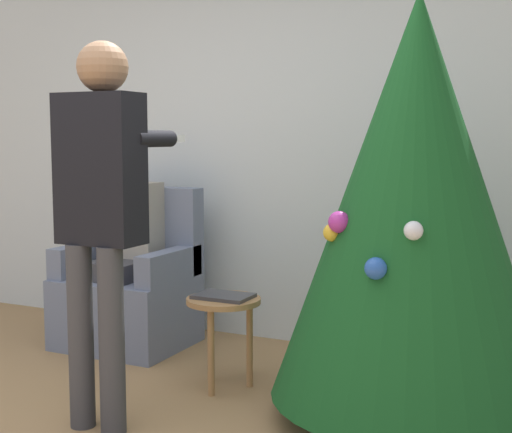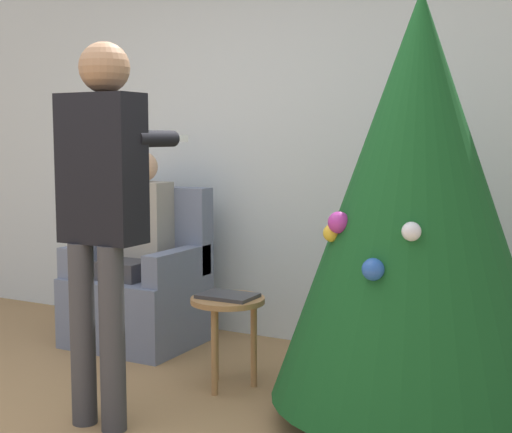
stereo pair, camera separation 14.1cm
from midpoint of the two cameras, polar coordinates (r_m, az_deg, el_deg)
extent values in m
cube|color=silver|center=(4.82, -0.09, 6.07)|extent=(8.00, 0.06, 2.70)
cylinder|color=brown|center=(3.64, 11.08, -14.83)|extent=(0.10, 0.10, 0.13)
cone|color=#144C1E|center=(3.41, 11.44, 1.44)|extent=(1.35, 1.35, 1.92)
sphere|color=#B23399|center=(3.25, 5.44, -0.45)|extent=(0.10, 0.10, 0.10)
sphere|color=#2856B2|center=(3.04, 8.24, -4.14)|extent=(0.10, 0.10, 0.10)
sphere|color=gold|center=(3.29, 4.88, -1.29)|extent=(0.08, 0.08, 0.08)
sphere|color=gold|center=(3.83, 4.57, -6.37)|extent=(0.07, 0.07, 0.07)
sphere|color=#2856B2|center=(3.91, 7.56, -4.39)|extent=(0.08, 0.08, 0.08)
sphere|color=white|center=(3.04, 11.19, -1.12)|extent=(0.08, 0.08, 0.08)
cube|color=slate|center=(4.84, -11.15, -7.44)|extent=(0.80, 0.68, 0.46)
cube|color=slate|center=(4.96, -9.42, -0.97)|extent=(0.80, 0.14, 0.58)
cube|color=slate|center=(4.98, -14.36, -3.25)|extent=(0.12, 0.61, 0.20)
cube|color=slate|center=(4.58, -7.82, -3.94)|extent=(0.12, 0.61, 0.20)
cylinder|color=#38383D|center=(4.75, -13.58, -7.77)|extent=(0.11, 0.11, 0.46)
cylinder|color=#38383D|center=(4.63, -11.63, -8.09)|extent=(0.11, 0.11, 0.46)
cube|color=#38383D|center=(4.74, -11.58, -4.16)|extent=(0.32, 0.40, 0.12)
cube|color=gray|center=(4.82, -10.59, -0.25)|extent=(0.36, 0.20, 0.50)
sphere|color=tan|center=(4.79, -10.67, 3.92)|extent=(0.20, 0.20, 0.20)
cylinder|color=#38383D|center=(3.52, -14.97, -9.24)|extent=(0.12, 0.12, 0.88)
cylinder|color=#38383D|center=(3.41, -12.65, -9.69)|extent=(0.12, 0.12, 0.88)
cube|color=black|center=(3.39, -13.54, 3.71)|extent=(0.40, 0.20, 0.70)
sphere|color=#936B4C|center=(3.43, -13.36, 11.57)|extent=(0.24, 0.24, 0.24)
cylinder|color=black|center=(3.64, -13.79, 6.07)|extent=(0.08, 0.30, 0.08)
cylinder|color=black|center=(3.44, -9.39, 6.16)|extent=(0.08, 0.30, 0.08)
cube|color=white|center=(3.59, -7.65, 6.19)|extent=(0.04, 0.14, 0.04)
cylinder|color=#A37547|center=(3.92, -3.66, -6.73)|extent=(0.41, 0.41, 0.03)
cylinder|color=#A37547|center=(3.86, -4.68, -10.80)|extent=(0.04, 0.04, 0.47)
cylinder|color=#A37547|center=(3.99, -1.55, -10.23)|extent=(0.04, 0.04, 0.47)
cylinder|color=#A37547|center=(4.10, -4.67, -9.78)|extent=(0.04, 0.04, 0.47)
cube|color=#38383D|center=(3.91, -3.66, -6.38)|extent=(0.31, 0.21, 0.02)
camera|label=1|loc=(0.07, -91.22, -0.14)|focal=50.00mm
camera|label=2|loc=(0.07, 88.78, 0.14)|focal=50.00mm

